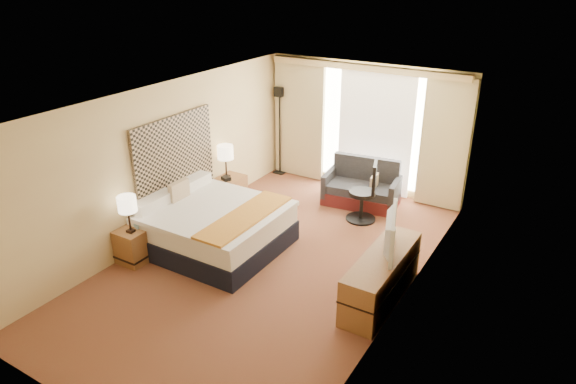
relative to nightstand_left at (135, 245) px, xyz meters
The scene contains 21 objects.
floor 2.16m from the nightstand_left, 29.31° to the left, with size 4.20×7.00×0.02m, color maroon.
ceiling 3.16m from the nightstand_left, 29.31° to the left, with size 4.20×7.00×0.02m, color white.
wall_back 5.02m from the nightstand_left, 67.66° to the left, with size 4.20×0.02×2.60m, color beige.
wall_front 3.25m from the nightstand_left, 52.65° to the right, with size 4.20×0.02×2.60m, color beige.
wall_left 1.49m from the nightstand_left, 102.36° to the left, with size 0.02×7.00×2.60m, color beige.
wall_right 4.23m from the nightstand_left, 14.81° to the left, with size 0.02×7.00×2.60m, color beige.
headboard 1.62m from the nightstand_left, 98.64° to the left, with size 0.06×1.85×1.50m, color black.
nightstand_left is the anchor object (origin of this frame).
nightstand_right 2.50m from the nightstand_left, 90.00° to the left, with size 0.45×0.52×0.55m, color #926135.
media_dresser 3.85m from the nightstand_left, 15.84° to the left, with size 0.50×1.80×0.70m, color #926135.
window 5.10m from the nightstand_left, 64.87° to the left, with size 2.30×0.02×2.30m, color silver.
curtains 4.95m from the nightstand_left, 67.18° to the left, with size 4.12×0.19×2.56m.
bed 1.28m from the nightstand_left, 50.60° to the left, with size 2.10×1.92×1.02m.
loveseat 4.40m from the nightstand_left, 59.95° to the left, with size 1.51×0.94×0.89m.
floor_lamp 4.49m from the nightstand_left, 90.40° to the left, with size 0.25×0.25×1.95m.
desk_chair 4.06m from the nightstand_left, 51.36° to the left, with size 0.56×0.55×1.13m.
lamp_left 0.75m from the nightstand_left, 63.27° to the right, with size 0.29×0.29×0.60m.
lamp_right 2.57m from the nightstand_left, 91.26° to the left, with size 0.31×0.31×0.64m.
tissue_box 0.35m from the nightstand_left, 79.47° to the left, with size 0.13×0.13×0.12m, color #96CAE7.
telephone 2.35m from the nightstand_left, 89.37° to the left, with size 0.17×0.13×0.07m, color black.
television 3.90m from the nightstand_left, 17.97° to the left, with size 1.00×0.13×0.58m, color black.
Camera 1 is at (3.83, -5.82, 4.33)m, focal length 32.00 mm.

